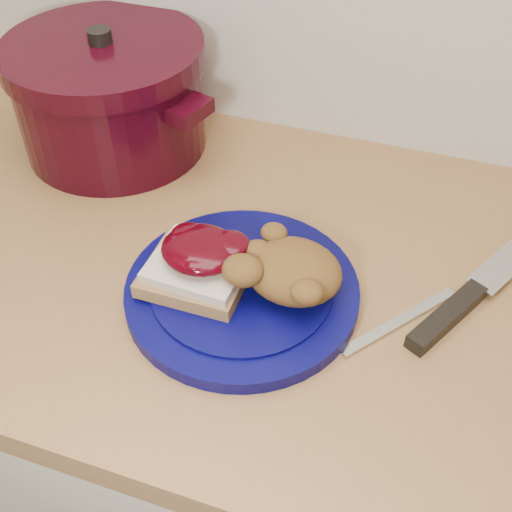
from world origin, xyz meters
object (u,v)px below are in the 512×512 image
(pepper_grinder, at_px, (132,87))
(dutch_oven, at_px, (110,95))
(plate, at_px, (242,291))
(butter_knife, at_px, (400,321))
(chef_knife, at_px, (469,296))

(pepper_grinder, bearing_deg, dutch_oven, -102.63)
(plate, xyz_separation_m, pepper_grinder, (-0.27, 0.28, 0.06))
(plate, distance_m, dutch_oven, 0.37)
(butter_knife, bearing_deg, pepper_grinder, 97.76)
(dutch_oven, bearing_deg, chef_knife, -16.61)
(dutch_oven, bearing_deg, butter_knife, -24.97)
(plate, height_order, dutch_oven, dutch_oven)
(chef_knife, height_order, dutch_oven, dutch_oven)
(chef_knife, xyz_separation_m, dutch_oven, (-0.53, 0.16, 0.07))
(plate, bearing_deg, dutch_oven, 140.29)
(chef_knife, xyz_separation_m, pepper_grinder, (-0.52, 0.20, 0.06))
(butter_knife, bearing_deg, plate, 133.89)
(chef_knife, relative_size, butter_knife, 1.85)
(dutch_oven, xyz_separation_m, pepper_grinder, (0.01, 0.04, -0.01))
(chef_knife, bearing_deg, pepper_grinder, 96.69)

